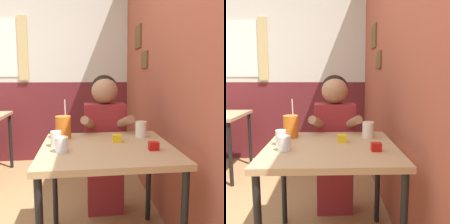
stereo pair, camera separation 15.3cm
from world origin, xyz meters
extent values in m
cube|color=#9E4C38|center=(1.37, 1.18, 1.35)|extent=(0.06, 4.37, 2.70)
cube|color=brown|center=(1.33, 1.66, 1.62)|extent=(0.02, 0.26, 0.25)
cube|color=brown|center=(1.33, 1.36, 1.34)|extent=(0.02, 0.22, 0.17)
cube|color=silver|center=(0.00, 2.40, 1.90)|extent=(5.68, 0.06, 1.60)
cube|color=maroon|center=(0.00, 2.40, 0.55)|extent=(5.68, 0.06, 1.10)
cube|color=tan|center=(-0.07, 2.35, 1.55)|extent=(0.12, 0.02, 0.85)
cube|color=tan|center=(0.85, 0.37, 0.72)|extent=(0.83, 0.79, 0.04)
cylinder|color=black|center=(0.47, 0.72, 0.35)|extent=(0.04, 0.04, 0.71)
cylinder|color=black|center=(1.22, 0.72, 0.35)|extent=(0.04, 0.04, 0.71)
cylinder|color=black|center=(-0.23, 2.10, 0.35)|extent=(0.04, 0.04, 0.71)
cube|color=maroon|center=(0.88, 0.91, 0.23)|extent=(0.31, 0.20, 0.47)
cube|color=maroon|center=(0.88, 0.91, 0.71)|extent=(0.34, 0.20, 0.49)
sphere|color=black|center=(0.88, 0.94, 1.08)|extent=(0.22, 0.22, 0.22)
sphere|color=#9E7051|center=(0.88, 0.91, 1.06)|extent=(0.22, 0.22, 0.22)
cylinder|color=#9E7051|center=(0.75, 0.77, 0.82)|extent=(0.14, 0.27, 0.15)
cylinder|color=#9E7051|center=(1.02, 0.77, 0.82)|extent=(0.14, 0.27, 0.15)
cylinder|color=#C6661E|center=(0.56, 0.60, 0.82)|extent=(0.11, 0.11, 0.16)
cylinder|color=white|center=(0.57, 0.60, 0.95)|extent=(0.01, 0.04, 0.14)
cylinder|color=silver|center=(0.57, 0.27, 0.79)|extent=(0.08, 0.08, 0.09)
cylinder|color=silver|center=(0.53, 0.40, 0.79)|extent=(0.07, 0.07, 0.10)
cylinder|color=silver|center=(1.11, 0.58, 0.80)|extent=(0.08, 0.08, 0.11)
cube|color=#B7140F|center=(1.11, 0.25, 0.77)|extent=(0.06, 0.04, 0.05)
cube|color=yellow|center=(0.92, 0.46, 0.77)|extent=(0.06, 0.04, 0.05)
camera|label=1|loc=(0.69, -1.16, 1.18)|focal=40.00mm
camera|label=2|loc=(0.84, -1.17, 1.18)|focal=40.00mm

